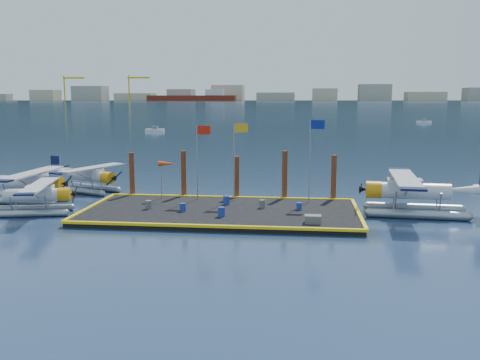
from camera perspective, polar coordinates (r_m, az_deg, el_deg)
The scene contains 24 objects.
ground at distance 39.73m, azimuth -2.02°, elevation -3.77°, with size 4000.00×4000.00×0.00m, color navy.
dock at distance 39.69m, azimuth -2.02°, elevation -3.49°, with size 20.00×10.00×0.40m, color black.
dock_bumpers at distance 39.63m, azimuth -2.03°, elevation -3.08°, with size 20.25×10.25×0.18m, color yellow, non-canonical shape.
far_backdrop at distance 1791.20m, azimuth 14.23°, elevation 8.75°, with size 3050.00×2050.00×810.00m.
seaplane_a at distance 42.66m, azimuth -21.00°, elevation -1.70°, with size 7.80×8.47×3.00m.
seaplane_b at distance 47.53m, azimuth -21.58°, elevation -0.47°, with size 8.67×9.55×3.40m.
seaplane_c at distance 50.75m, azimuth -15.75°, elevation 0.25°, with size 8.13×8.57×3.12m.
seaplane_d at distance 41.39m, azimuth 17.72°, elevation -1.36°, with size 9.65×10.64×3.77m.
drum_0 at distance 40.52m, azimuth -9.74°, elevation -2.62°, with size 0.45×0.45×0.63m, color #57575C.
drum_1 at distance 37.45m, azimuth -2.00°, elevation -3.41°, with size 0.48×0.48×0.68m, color #1B3399.
drum_2 at distance 40.29m, azimuth 2.38°, elevation -2.56°, with size 0.44×0.44×0.62m, color #57575C.
drum_3 at distance 39.31m, azimuth -6.12°, elevation -2.91°, with size 0.43×0.43×0.61m, color #1B3399.
drum_4 at distance 39.84m, azimuth 6.31°, elevation -2.80°, with size 0.39×0.39×0.55m, color #1B3399.
drum_5 at distance 41.53m, azimuth -1.47°, elevation -2.16°, with size 0.49×0.49×0.68m, color #1B3399.
crate at distance 35.82m, azimuth 7.79°, elevation -4.17°, with size 1.09×0.73×0.55m, color #57575C.
flagpole_red at distance 43.11m, azimuth -4.32°, elevation 3.13°, with size 1.14×0.08×6.00m.
flagpole_yellow at distance 42.64m, azimuth -0.36°, elevation 3.25°, with size 1.14×0.08×6.20m.
flagpole_blue at distance 42.32m, azimuth 7.74°, elevation 3.36°, with size 1.14×0.08×6.50m.
windsock at distance 43.84m, azimuth -7.81°, elevation 1.64°, with size 1.40×0.44×3.12m.
piling_0 at distance 46.49m, azimuth -11.45°, elevation 0.43°, with size 0.44×0.44×4.00m, color #4B2415.
piling_1 at distance 45.29m, azimuth -6.03°, elevation 0.47°, with size 0.44×0.44×4.20m, color #4B2415.
piling_2 at distance 44.57m, azimuth -0.37°, elevation 0.12°, with size 0.44×0.44×3.80m, color #4B2415.
piling_3 at distance 44.23m, azimuth 4.78°, elevation 0.35°, with size 0.44×0.44×4.30m, color #4B2415.
piling_4 at distance 44.32m, azimuth 9.96°, elevation 0.06°, with size 0.44×0.44×4.00m, color #4B2415.
Camera 1 is at (5.81, -38.31, 8.78)m, focal length 40.00 mm.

